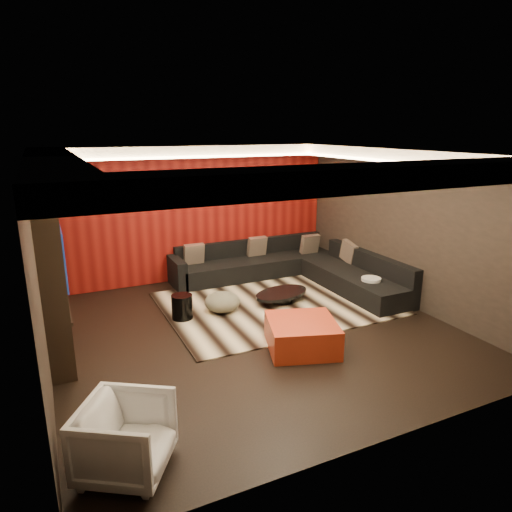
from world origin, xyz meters
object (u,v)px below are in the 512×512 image
coffee_table (281,297)px  drum_stool (182,307)px  armchair (126,438)px  white_side_table (370,289)px  sectional_sofa (292,269)px  orange_ottoman (302,335)px

coffee_table → drum_stool: 1.89m
drum_stool → armchair: size_ratio=0.52×
coffee_table → white_side_table: bearing=-22.3°
sectional_sofa → armchair: bearing=-134.8°
drum_stool → orange_ottoman: size_ratio=0.43×
white_side_table → sectional_sofa: sectional_sofa is taller
coffee_table → white_side_table: (1.54, -0.63, 0.11)m
orange_ottoman → sectional_sofa: sectional_sofa is taller
sectional_sofa → coffee_table: bearing=-128.5°
coffee_table → drum_stool: drum_stool is taller
coffee_table → armchair: 4.64m
coffee_table → sectional_sofa: (0.77, 0.97, 0.15)m
drum_stool → armchair: 3.55m
sectional_sofa → drum_stool: bearing=-160.5°
white_side_table → orange_ottoman: 2.41m
coffee_table → white_side_table: white_side_table is taller
drum_stool → sectional_sofa: sectional_sofa is taller
white_side_table → armchair: armchair is taller
coffee_table → sectional_sofa: 1.25m
white_side_table → sectional_sofa: bearing=115.5°
coffee_table → orange_ottoman: 1.85m
white_side_table → orange_ottoman: (-2.14, -1.11, -0.01)m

